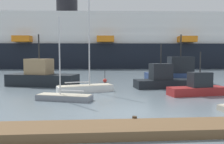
{
  "coord_description": "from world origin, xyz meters",
  "views": [
    {
      "loc": [
        -2.0,
        -14.4,
        3.59
      ],
      "look_at": [
        0.0,
        11.98,
        1.64
      ],
      "focal_mm": 37.26,
      "sensor_mm": 36.0,
      "label": 1
    }
  ],
  "objects_px": {
    "sailboat_1": "(64,96)",
    "fishing_boat_3": "(42,77)",
    "fishing_boat_2": "(162,80)",
    "fishing_boat_1": "(198,87)",
    "cruise_ship": "(141,44)",
    "fishing_boat_0": "(178,74)",
    "channel_buoy_0": "(105,80)",
    "sailboat_2": "(85,87)"
  },
  "relations": [
    {
      "from": "sailboat_1",
      "to": "fishing_boat_3",
      "type": "relative_size",
      "value": 0.77
    },
    {
      "from": "fishing_boat_3",
      "to": "fishing_boat_2",
      "type": "bearing_deg",
      "value": -175.2
    },
    {
      "from": "fishing_boat_1",
      "to": "cruise_ship",
      "type": "distance_m",
      "value": 47.54
    },
    {
      "from": "fishing_boat_1",
      "to": "fishing_boat_3",
      "type": "bearing_deg",
      "value": 145.78
    },
    {
      "from": "fishing_boat_2",
      "to": "cruise_ship",
      "type": "xyz_separation_m",
      "value": [
        6.02,
        42.24,
        5.81
      ]
    },
    {
      "from": "fishing_boat_2",
      "to": "fishing_boat_3",
      "type": "bearing_deg",
      "value": -17.45
    },
    {
      "from": "fishing_boat_1",
      "to": "cruise_ship",
      "type": "xyz_separation_m",
      "value": [
        4.18,
        46.97,
        6.01
      ]
    },
    {
      "from": "fishing_boat_0",
      "to": "channel_buoy_0",
      "type": "bearing_deg",
      "value": 170.72
    },
    {
      "from": "fishing_boat_2",
      "to": "cruise_ship",
      "type": "relative_size",
      "value": 0.05
    },
    {
      "from": "fishing_boat_0",
      "to": "fishing_boat_2",
      "type": "height_order",
      "value": "fishing_boat_0"
    },
    {
      "from": "fishing_boat_0",
      "to": "fishing_boat_1",
      "type": "height_order",
      "value": "fishing_boat_0"
    },
    {
      "from": "fishing_boat_2",
      "to": "fishing_boat_0",
      "type": "bearing_deg",
      "value": -136.39
    },
    {
      "from": "fishing_boat_0",
      "to": "cruise_ship",
      "type": "xyz_separation_m",
      "value": [
        2.93,
        38.61,
        5.54
      ]
    },
    {
      "from": "sailboat_2",
      "to": "fishing_boat_1",
      "type": "bearing_deg",
      "value": -31.82
    },
    {
      "from": "fishing_boat_3",
      "to": "channel_buoy_0",
      "type": "xyz_separation_m",
      "value": [
        7.46,
        2.68,
        -0.8
      ]
    },
    {
      "from": "fishing_boat_0",
      "to": "cruise_ship",
      "type": "relative_size",
      "value": 0.07
    },
    {
      "from": "fishing_boat_3",
      "to": "sailboat_2",
      "type": "bearing_deg",
      "value": 152.8
    },
    {
      "from": "sailboat_2",
      "to": "fishing_boat_0",
      "type": "relative_size",
      "value": 1.21
    },
    {
      "from": "fishing_boat_1",
      "to": "sailboat_2",
      "type": "bearing_deg",
      "value": 157.74
    },
    {
      "from": "sailboat_1",
      "to": "fishing_boat_0",
      "type": "height_order",
      "value": "sailboat_1"
    },
    {
      "from": "fishing_boat_1",
      "to": "cruise_ship",
      "type": "height_order",
      "value": "cruise_ship"
    },
    {
      "from": "cruise_ship",
      "to": "sailboat_1",
      "type": "bearing_deg",
      "value": -105.1
    },
    {
      "from": "sailboat_1",
      "to": "sailboat_2",
      "type": "height_order",
      "value": "sailboat_2"
    },
    {
      "from": "sailboat_1",
      "to": "fishing_boat_1",
      "type": "relative_size",
      "value": 1.22
    },
    {
      "from": "sailboat_1",
      "to": "cruise_ship",
      "type": "xyz_separation_m",
      "value": [
        15.78,
        48.53,
        6.4
      ]
    },
    {
      "from": "fishing_boat_0",
      "to": "cruise_ship",
      "type": "distance_m",
      "value": 39.12
    },
    {
      "from": "sailboat_2",
      "to": "fishing_boat_0",
      "type": "height_order",
      "value": "sailboat_2"
    },
    {
      "from": "cruise_ship",
      "to": "fishing_boat_1",
      "type": "bearing_deg",
      "value": -92.17
    },
    {
      "from": "fishing_boat_2",
      "to": "fishing_boat_1",
      "type": "bearing_deg",
      "value": 105.25
    },
    {
      "from": "sailboat_1",
      "to": "cruise_ship",
      "type": "height_order",
      "value": "cruise_ship"
    },
    {
      "from": "fishing_boat_3",
      "to": "sailboat_1",
      "type": "bearing_deg",
      "value": 128.64
    },
    {
      "from": "sailboat_1",
      "to": "fishing_boat_3",
      "type": "bearing_deg",
      "value": -50.37
    },
    {
      "from": "fishing_boat_1",
      "to": "channel_buoy_0",
      "type": "relative_size",
      "value": 3.43
    },
    {
      "from": "sailboat_2",
      "to": "fishing_boat_0",
      "type": "bearing_deg",
      "value": 9.41
    },
    {
      "from": "sailboat_2",
      "to": "channel_buoy_0",
      "type": "bearing_deg",
      "value": 55.81
    },
    {
      "from": "fishing_boat_0",
      "to": "cruise_ship",
      "type": "bearing_deg",
      "value": 87.48
    },
    {
      "from": "fishing_boat_2",
      "to": "channel_buoy_0",
      "type": "height_order",
      "value": "fishing_boat_2"
    },
    {
      "from": "sailboat_2",
      "to": "cruise_ship",
      "type": "height_order",
      "value": "cruise_ship"
    },
    {
      "from": "fishing_boat_2",
      "to": "sailboat_2",
      "type": "bearing_deg",
      "value": 8.96
    },
    {
      "from": "sailboat_1",
      "to": "fishing_boat_0",
      "type": "relative_size",
      "value": 0.83
    },
    {
      "from": "sailboat_1",
      "to": "sailboat_2",
      "type": "distance_m",
      "value": 4.35
    },
    {
      "from": "channel_buoy_0",
      "to": "fishing_boat_0",
      "type": "bearing_deg",
      "value": -11.1
    }
  ]
}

